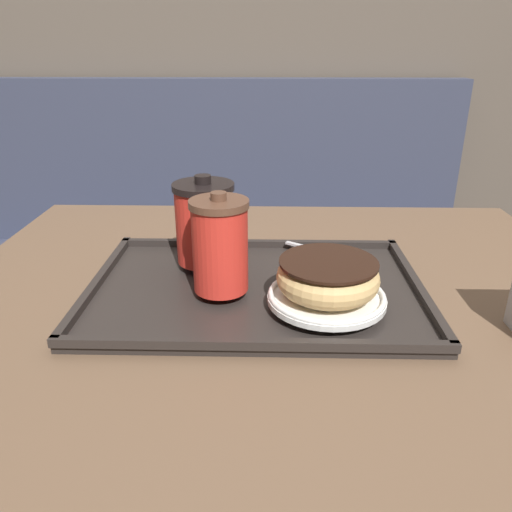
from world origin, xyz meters
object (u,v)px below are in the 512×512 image
(coffee_cup_rear, at_px, (205,222))
(donut_chocolate_glazed, at_px, (328,277))
(spoon, at_px, (336,253))
(coffee_cup_front, at_px, (220,245))

(coffee_cup_rear, xyz_separation_m, donut_chocolate_glazed, (0.18, -0.14, -0.03))
(coffee_cup_rear, bearing_deg, donut_chocolate_glazed, -36.93)
(spoon, bearing_deg, coffee_cup_front, -112.19)
(coffee_cup_rear, relative_size, donut_chocolate_glazed, 1.01)
(coffee_cup_front, bearing_deg, donut_chocolate_glazed, -13.57)
(coffee_cup_front, relative_size, donut_chocolate_glazed, 1.03)
(coffee_cup_front, bearing_deg, coffee_cup_rear, 108.53)
(coffee_cup_rear, xyz_separation_m, spoon, (0.22, 0.02, -0.06))
(donut_chocolate_glazed, bearing_deg, spoon, 78.56)
(coffee_cup_front, height_order, donut_chocolate_glazed, coffee_cup_front)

